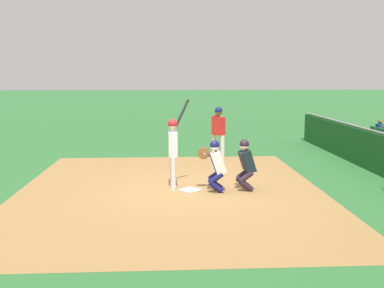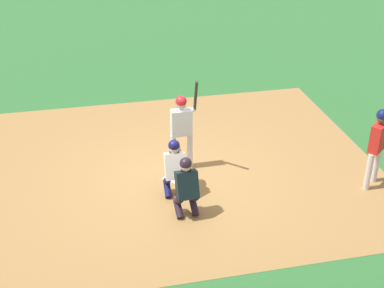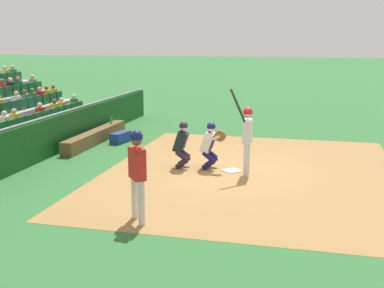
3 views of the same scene
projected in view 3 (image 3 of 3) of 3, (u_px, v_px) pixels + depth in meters
name	position (u px, v px, depth m)	size (l,w,h in m)	color
ground_plane	(232.00, 171.00, 13.25)	(160.00, 160.00, 0.00)	#2E6A32
infield_dirt_patch	(250.00, 172.00, 13.13)	(9.40, 7.59, 0.01)	#9D7443
home_plate_marker	(232.00, 170.00, 13.25)	(0.44, 0.44, 0.02)	white
batter_at_plate	(247.00, 133.00, 12.68)	(0.59, 0.56, 2.27)	silver
catcher_crouching	(210.00, 143.00, 13.35)	(0.47, 0.72, 1.31)	#161651
home_plate_umpire	(182.00, 142.00, 13.45)	(0.48, 0.48, 1.31)	#2A1C2B
dugout_wall	(42.00, 139.00, 14.45)	(17.15, 0.24, 1.25)	#134A1B
dugout_bench	(96.00, 137.00, 16.74)	(4.32, 0.40, 0.44)	brown
water_bottle_on_bench	(111.00, 120.00, 17.93)	(0.07, 0.07, 0.25)	green
equipment_duffel_bag	(121.00, 137.00, 16.82)	(0.86, 0.36, 0.36)	navy
on_deck_batter	(137.00, 166.00, 9.39)	(0.53, 0.45, 1.82)	silver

